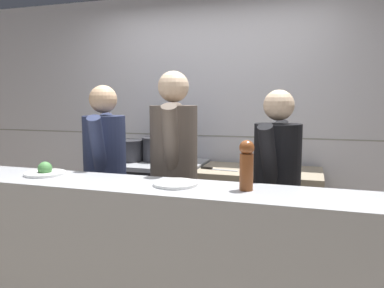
{
  "coord_description": "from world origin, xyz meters",
  "views": [
    {
      "loc": [
        0.98,
        -2.19,
        1.53
      ],
      "look_at": [
        0.03,
        0.8,
        1.15
      ],
      "focal_mm": 35.0,
      "sensor_mm": 36.0,
      "label": 1
    }
  ],
  "objects_px": {
    "pepper_mill": "(247,164)",
    "chef_head_cook": "(105,177)",
    "sauce_pot": "(156,149)",
    "oven_range": "(156,207)",
    "plated_dish_main": "(45,171)",
    "plated_dish_appetiser": "(176,184)",
    "chef_line": "(276,192)",
    "stock_pot": "(129,150)",
    "chef_sous": "(174,175)",
    "braising_pot": "(182,151)",
    "chefs_knife": "(216,169)"
  },
  "relations": [
    {
      "from": "chef_head_cook",
      "to": "chef_sous",
      "type": "height_order",
      "value": "chef_sous"
    },
    {
      "from": "pepper_mill",
      "to": "chef_head_cook",
      "type": "height_order",
      "value": "chef_head_cook"
    },
    {
      "from": "braising_pot",
      "to": "chef_sous",
      "type": "distance_m",
      "value": 0.76
    },
    {
      "from": "plated_dish_appetiser",
      "to": "chef_line",
      "type": "distance_m",
      "value": 0.81
    },
    {
      "from": "plated_dish_main",
      "to": "oven_range",
      "type": "bearing_deg",
      "value": 79.59
    },
    {
      "from": "oven_range",
      "to": "plated_dish_main",
      "type": "bearing_deg",
      "value": -100.41
    },
    {
      "from": "braising_pot",
      "to": "chef_head_cook",
      "type": "relative_size",
      "value": 0.17
    },
    {
      "from": "stock_pot",
      "to": "chef_sous",
      "type": "distance_m",
      "value": 1.07
    },
    {
      "from": "plated_dish_appetiser",
      "to": "oven_range",
      "type": "bearing_deg",
      "value": 117.5
    },
    {
      "from": "plated_dish_main",
      "to": "pepper_mill",
      "type": "distance_m",
      "value": 1.36
    },
    {
      "from": "chefs_knife",
      "to": "stock_pot",
      "type": "bearing_deg",
      "value": 174.25
    },
    {
      "from": "chef_sous",
      "to": "chef_line",
      "type": "relative_size",
      "value": 1.09
    },
    {
      "from": "oven_range",
      "to": "stock_pot",
      "type": "bearing_deg",
      "value": -174.66
    },
    {
      "from": "plated_dish_main",
      "to": "plated_dish_appetiser",
      "type": "bearing_deg",
      "value": -1.48
    },
    {
      "from": "stock_pot",
      "to": "pepper_mill",
      "type": "relative_size",
      "value": 1.04
    },
    {
      "from": "braising_pot",
      "to": "chef_sous",
      "type": "xyz_separation_m",
      "value": [
        0.19,
        -0.73,
        -0.07
      ]
    },
    {
      "from": "sauce_pot",
      "to": "chef_head_cook",
      "type": "xyz_separation_m",
      "value": [
        -0.08,
        -0.84,
        -0.13
      ]
    },
    {
      "from": "chef_sous",
      "to": "chef_line",
      "type": "xyz_separation_m",
      "value": [
        0.75,
        0.02,
        -0.08
      ]
    },
    {
      "from": "stock_pot",
      "to": "sauce_pot",
      "type": "xyz_separation_m",
      "value": [
        0.26,
        0.08,
        0.01
      ]
    },
    {
      "from": "oven_range",
      "to": "pepper_mill",
      "type": "relative_size",
      "value": 3.29
    },
    {
      "from": "stock_pot",
      "to": "chef_sous",
      "type": "xyz_separation_m",
      "value": [
        0.75,
        -0.75,
        -0.06
      ]
    },
    {
      "from": "pepper_mill",
      "to": "chef_head_cook",
      "type": "bearing_deg",
      "value": 155.85
    },
    {
      "from": "pepper_mill",
      "to": "chef_sous",
      "type": "height_order",
      "value": "chef_sous"
    },
    {
      "from": "plated_dish_appetiser",
      "to": "chef_line",
      "type": "xyz_separation_m",
      "value": [
        0.54,
        0.59,
        -0.15
      ]
    },
    {
      "from": "chef_line",
      "to": "plated_dish_appetiser",
      "type": "bearing_deg",
      "value": -121.83
    },
    {
      "from": "braising_pot",
      "to": "pepper_mill",
      "type": "height_order",
      "value": "pepper_mill"
    },
    {
      "from": "stock_pot",
      "to": "plated_dish_appetiser",
      "type": "xyz_separation_m",
      "value": [
        0.97,
        -1.32,
        0.01
      ]
    },
    {
      "from": "chef_sous",
      "to": "chef_line",
      "type": "bearing_deg",
      "value": -13.19
    },
    {
      "from": "braising_pot",
      "to": "chef_line",
      "type": "bearing_deg",
      "value": -36.82
    },
    {
      "from": "plated_dish_appetiser",
      "to": "chef_head_cook",
      "type": "bearing_deg",
      "value": 145.41
    },
    {
      "from": "braising_pot",
      "to": "chef_head_cook",
      "type": "distance_m",
      "value": 0.85
    },
    {
      "from": "plated_dish_appetiser",
      "to": "pepper_mill",
      "type": "relative_size",
      "value": 0.94
    },
    {
      "from": "stock_pot",
      "to": "braising_pot",
      "type": "relative_size",
      "value": 1.03
    },
    {
      "from": "stock_pot",
      "to": "sauce_pot",
      "type": "distance_m",
      "value": 0.27
    },
    {
      "from": "braising_pot",
      "to": "chefs_knife",
      "type": "xyz_separation_m",
      "value": [
        0.35,
        -0.07,
        -0.14
      ]
    },
    {
      "from": "chef_sous",
      "to": "sauce_pot",
      "type": "bearing_deg",
      "value": 105.98
    },
    {
      "from": "chef_sous",
      "to": "chef_head_cook",
      "type": "bearing_deg",
      "value": 166.02
    },
    {
      "from": "pepper_mill",
      "to": "chef_head_cook",
      "type": "distance_m",
      "value": 1.36
    },
    {
      "from": "stock_pot",
      "to": "pepper_mill",
      "type": "xyz_separation_m",
      "value": [
        1.39,
        -1.31,
        0.15
      ]
    },
    {
      "from": "plated_dish_main",
      "to": "chef_head_cook",
      "type": "height_order",
      "value": "chef_head_cook"
    },
    {
      "from": "braising_pot",
      "to": "plated_dish_main",
      "type": "relative_size",
      "value": 1.05
    },
    {
      "from": "chef_head_cook",
      "to": "plated_dish_main",
      "type": "bearing_deg",
      "value": -123.07
    },
    {
      "from": "pepper_mill",
      "to": "sauce_pot",
      "type": "bearing_deg",
      "value": 129.33
    },
    {
      "from": "plated_dish_main",
      "to": "plated_dish_appetiser",
      "type": "xyz_separation_m",
      "value": [
        0.94,
        -0.02,
        -0.01
      ]
    },
    {
      "from": "sauce_pot",
      "to": "chef_head_cook",
      "type": "distance_m",
      "value": 0.85
    },
    {
      "from": "chef_head_cook",
      "to": "sauce_pot",
      "type": "bearing_deg",
      "value": 66.64
    },
    {
      "from": "sauce_pot",
      "to": "plated_dish_appetiser",
      "type": "distance_m",
      "value": 1.57
    },
    {
      "from": "sauce_pot",
      "to": "chef_line",
      "type": "xyz_separation_m",
      "value": [
        1.25,
        -0.81,
        -0.15
      ]
    },
    {
      "from": "stock_pot",
      "to": "chef_sous",
      "type": "height_order",
      "value": "chef_sous"
    },
    {
      "from": "sauce_pot",
      "to": "chef_sous",
      "type": "bearing_deg",
      "value": -58.96
    }
  ]
}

